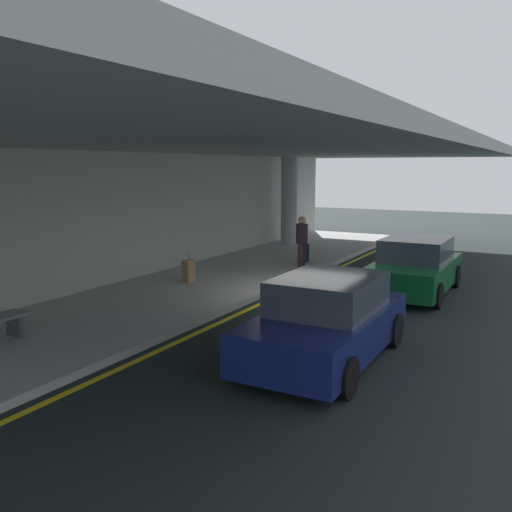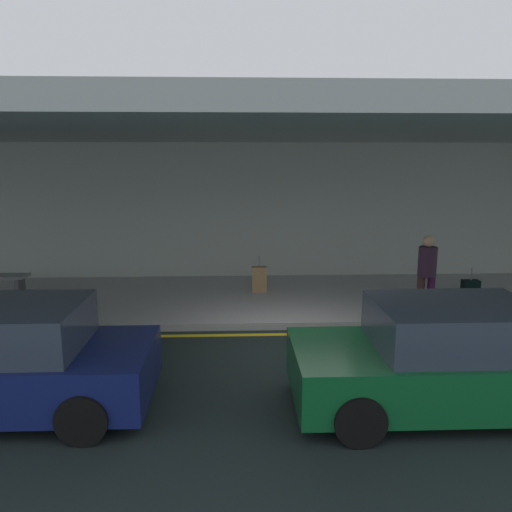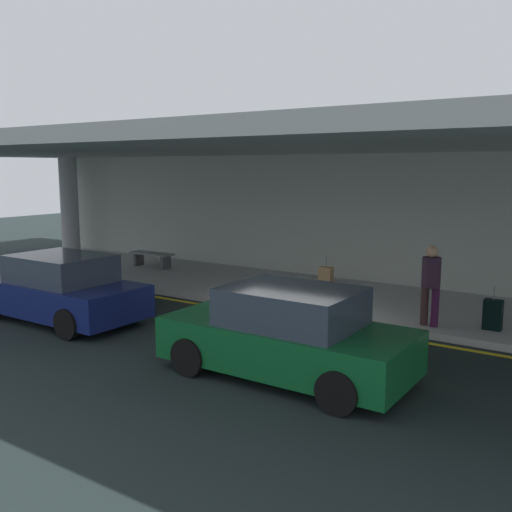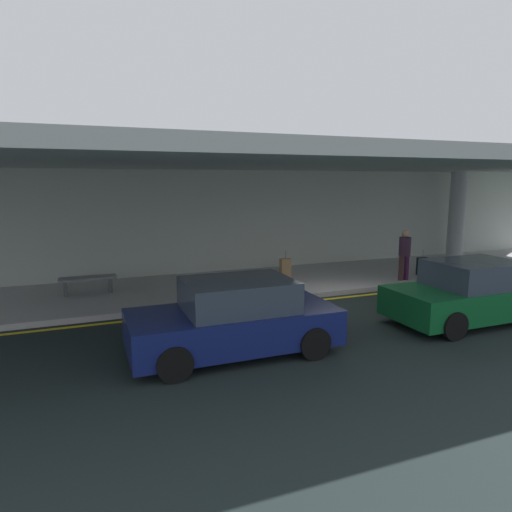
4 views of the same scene
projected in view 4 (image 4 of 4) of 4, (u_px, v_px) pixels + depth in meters
name	position (u px, v px, depth m)	size (l,w,h in m)	color
ground_plane	(352.00, 305.00, 12.44)	(60.00, 60.00, 0.00)	black
sidewalk	(301.00, 279.00, 15.28)	(26.00, 4.20, 0.15)	#ACAAAB
lane_stripe_yellow	(338.00, 298.00, 13.12)	(26.00, 0.14, 0.01)	yellow
support_column_left_mid	(457.00, 215.00, 18.94)	(0.68, 0.68, 3.65)	#A8ADB0
ceiling_overhang	(310.00, 164.00, 14.17)	(28.00, 13.20, 0.30)	#969D9B
terminal_back_wall	(275.00, 221.00, 17.04)	(26.00, 0.30, 3.80)	#AEB7AD
car_dark_green	(471.00, 293.00, 10.83)	(4.10, 1.92, 1.50)	#0F5026
car_navy	(235.00, 319.00, 8.83)	(4.10, 1.92, 1.50)	#111B54
traveler_with_luggage	(405.00, 251.00, 14.69)	(0.38, 0.38, 1.68)	#392424
suitcase_upright_primary	(285.00, 267.00, 15.39)	(0.36, 0.22, 0.90)	#9B784D
suitcase_upright_secondary	(422.00, 266.00, 15.59)	(0.36, 0.22, 0.90)	black
bench_metal	(88.00, 281.00, 13.06)	(1.60, 0.50, 0.48)	slate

